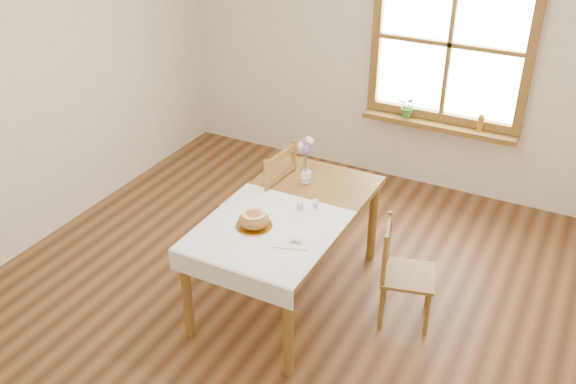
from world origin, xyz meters
name	(u,v)px	position (x,y,z in m)	size (l,w,h in m)	color
ground	(269,315)	(0.00, 0.00, 0.00)	(5.00, 5.00, 0.00)	brown
room_walls	(265,99)	(0.00, 0.00, 1.71)	(4.60, 5.10, 2.65)	white
window	(450,44)	(0.50, 2.47, 1.45)	(1.46, 0.08, 1.46)	brown
window_sill	(438,125)	(0.50, 2.40, 0.69)	(1.46, 0.20, 0.05)	brown
dining_table	(288,220)	(0.00, 0.30, 0.66)	(0.90, 1.60, 0.75)	brown
table_linen	(267,230)	(0.00, 0.00, 0.76)	(0.91, 0.99, 0.01)	white
chair_left	(258,200)	(-0.47, 0.68, 0.51)	(0.47, 0.50, 1.01)	brown
chair_right	(408,274)	(0.88, 0.44, 0.40)	(0.37, 0.39, 0.79)	brown
bread_plate	(254,226)	(-0.10, -0.02, 0.77)	(0.24, 0.24, 0.01)	white
bread_loaf	(254,218)	(-0.10, -0.02, 0.83)	(0.21, 0.21, 0.12)	#996036
egg_napkin	(291,240)	(0.21, -0.05, 0.77)	(0.23, 0.19, 0.01)	white
eggs	(291,237)	(0.21, -0.05, 0.79)	(0.18, 0.16, 0.04)	white
salt_shaker	(300,205)	(0.09, 0.32, 0.80)	(0.05, 0.05, 0.09)	white
pepper_shaker	(315,204)	(0.17, 0.39, 0.80)	(0.04, 0.04, 0.08)	white
flower_vase	(306,177)	(-0.07, 0.73, 0.79)	(0.08, 0.08, 0.09)	white
lavender_bouquet	(306,157)	(-0.07, 0.73, 0.97)	(0.14, 0.14, 0.27)	#6D5393
potted_plant	(408,109)	(0.20, 2.40, 0.80)	(0.19, 0.21, 0.16)	#3F7B31
amber_bottle	(481,123)	(0.88, 2.40, 0.80)	(0.06, 0.06, 0.16)	#AD7220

